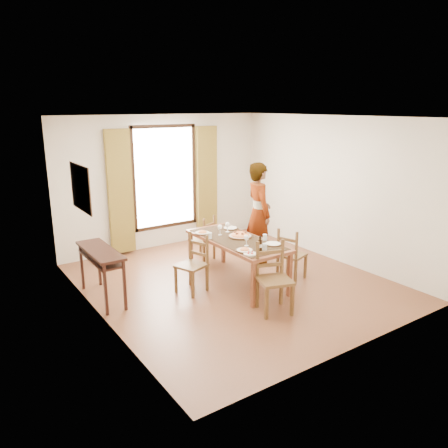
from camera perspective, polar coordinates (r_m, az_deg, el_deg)
ground at (r=7.39m, az=1.31°, el=-7.61°), size 5.00×5.00×0.00m
room_shell at (r=7.04m, az=0.75°, el=4.37°), size 4.60×5.10×2.74m
console_table at (r=6.79m, az=-15.83°, el=-4.13°), size 0.38×1.20×0.80m
dining_table at (r=7.17m, az=1.66°, el=-2.48°), size 0.82×1.94×0.76m
chair_west at (r=6.93m, az=-4.11°, el=-5.42°), size 0.52×0.52×0.92m
chair_north at (r=8.29m, az=-2.72°, el=-2.06°), size 0.50×0.50×0.87m
chair_south at (r=6.30m, az=6.51°, el=-7.27°), size 0.56×0.56×1.01m
chair_east at (r=7.45m, az=8.75°, el=-4.13°), size 0.50×0.50×0.90m
man at (r=8.11m, az=4.56°, el=1.44°), size 0.91×0.79×1.88m
plate_sw at (r=6.57m, az=2.71°, el=-3.31°), size 0.27×0.27×0.05m
plate_se at (r=6.90m, az=6.43°, el=-2.46°), size 0.27×0.27×0.05m
plate_nw at (r=7.45m, az=-2.85°, el=-1.04°), size 0.27×0.27×0.05m
plate_ne at (r=7.73m, az=0.84°, el=-0.41°), size 0.27×0.27×0.05m
pasta_platter at (r=7.25m, az=2.13°, el=-1.31°), size 0.40×0.40×0.10m
caprese_plate at (r=6.43m, az=3.46°, el=-3.80°), size 0.20×0.20×0.04m
wine_glass_a at (r=6.78m, az=2.96°, el=-2.14°), size 0.08×0.08×0.18m
wine_glass_b at (r=7.51m, az=0.46°, el=-0.38°), size 0.08×0.08×0.18m
wine_glass_c at (r=7.34m, az=-0.52°, el=-0.76°), size 0.08×0.08×0.18m
tumbler_a at (r=7.09m, az=5.37°, el=-1.74°), size 0.07×0.07×0.10m
tumbler_b at (r=7.15m, az=-1.87°, el=-1.53°), size 0.07×0.07×0.10m
tumbler_c at (r=6.63m, az=5.34°, el=-2.97°), size 0.07×0.07×0.10m
wine_bottle at (r=6.51m, az=4.71°, el=-2.62°), size 0.07×0.07×0.25m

